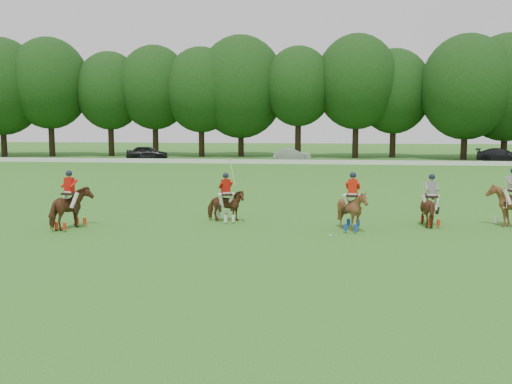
# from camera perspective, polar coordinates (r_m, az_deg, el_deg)

# --- Properties ---
(ground) EXTENTS (180.00, 180.00, 0.00)m
(ground) POSITION_cam_1_polar(r_m,az_deg,el_deg) (19.74, -0.73, -5.56)
(ground) COLOR #25691E
(ground) RESTS_ON ground
(tree_line) EXTENTS (117.98, 14.32, 14.75)m
(tree_line) POSITION_cam_1_polar(r_m,az_deg,el_deg) (67.30, 4.53, 10.47)
(tree_line) COLOR black
(tree_line) RESTS_ON ground
(boundary_rail) EXTENTS (120.00, 0.10, 0.44)m
(boundary_rail) POSITION_cam_1_polar(r_m,az_deg,el_deg) (57.31, 3.88, 3.03)
(boundary_rail) COLOR white
(boundary_rail) RESTS_ON ground
(car_left) EXTENTS (4.76, 2.40, 1.55)m
(car_left) POSITION_cam_1_polar(r_m,az_deg,el_deg) (64.54, -10.81, 3.88)
(car_left) COLOR black
(car_left) RESTS_ON ground
(car_mid) EXTENTS (4.08, 1.52, 1.33)m
(car_mid) POSITION_cam_1_polar(r_m,az_deg,el_deg) (61.79, 3.62, 3.75)
(car_mid) COLOR #A5A5AA
(car_mid) RESTS_ON ground
(car_right) EXTENTS (5.45, 3.77, 1.47)m
(car_right) POSITION_cam_1_polar(r_m,az_deg,el_deg) (64.58, 23.38, 3.38)
(car_right) COLOR black
(car_right) RESTS_ON ground
(polo_red_a) EXTENTS (1.40, 2.14, 2.36)m
(polo_red_a) POSITION_cam_1_polar(r_m,az_deg,el_deg) (24.10, -18.08, -1.52)
(polo_red_a) COLOR #542F16
(polo_red_a) RESTS_ON ground
(polo_red_b) EXTENTS (1.75, 1.66, 2.66)m
(polo_red_b) POSITION_cam_1_polar(r_m,az_deg,el_deg) (24.58, -3.03, -1.29)
(polo_red_b) COLOR #542F16
(polo_red_b) RESTS_ON ground
(polo_red_c) EXTENTS (1.51, 1.65, 2.33)m
(polo_red_c) POSITION_cam_1_polar(r_m,az_deg,el_deg) (22.91, 9.61, -1.75)
(polo_red_c) COLOR #542F16
(polo_red_c) RESTS_ON ground
(polo_stripe_a) EXTENTS (1.09, 1.78, 2.17)m
(polo_stripe_a) POSITION_cam_1_polar(r_m,az_deg,el_deg) (24.63, 17.08, -1.51)
(polo_stripe_a) COLOR #542F16
(polo_stripe_a) RESTS_ON ground
(polo_stripe_b) EXTENTS (1.88, 1.99, 2.44)m
(polo_stripe_b) POSITION_cam_1_polar(r_m,az_deg,el_deg) (25.50, 24.20, -1.25)
(polo_stripe_b) COLOR #542F16
(polo_stripe_b) RESTS_ON ground
(polo_ball) EXTENTS (0.09, 0.09, 0.09)m
(polo_ball) POSITION_cam_1_polar(r_m,az_deg,el_deg) (21.70, 7.45, -4.34)
(polo_ball) COLOR white
(polo_ball) RESTS_ON ground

